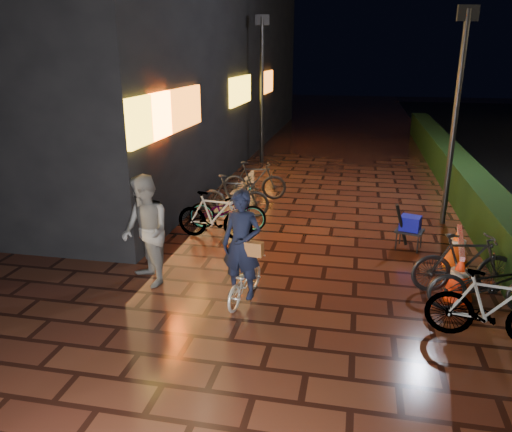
% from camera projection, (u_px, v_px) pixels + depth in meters
% --- Properties ---
extents(ground, '(80.00, 80.00, 0.00)m').
position_uv_depth(ground, '(320.00, 293.00, 8.26)').
color(ground, '#381911').
rests_on(ground, ground).
extents(hedge, '(0.70, 20.00, 1.00)m').
position_uv_depth(hedge, '(453.00, 168.00, 14.92)').
color(hedge, black).
rests_on(hedge, ground).
extents(bystander_person, '(1.17, 1.17, 1.91)m').
position_uv_depth(bystander_person, '(145.00, 231.00, 8.33)').
color(bystander_person, slate).
rests_on(bystander_person, ground).
extents(storefront_block, '(12.09, 22.00, 9.00)m').
position_uv_depth(storefront_block, '(103.00, 33.00, 19.36)').
color(storefront_block, black).
rests_on(storefront_block, ground).
extents(lamp_post_hedge, '(0.45, 0.18, 4.73)m').
position_uv_depth(lamp_post_hedge, '(456.00, 110.00, 10.85)').
color(lamp_post_hedge, black).
rests_on(lamp_post_hedge, ground).
extents(lamp_post_sf, '(0.47, 0.22, 4.98)m').
position_uv_depth(lamp_post_sf, '(262.00, 85.00, 17.15)').
color(lamp_post_sf, black).
rests_on(lamp_post_sf, ground).
extents(cyclist, '(0.70, 1.35, 1.86)m').
position_uv_depth(cyclist, '(243.00, 261.00, 7.80)').
color(cyclist, silver).
rests_on(cyclist, ground).
extents(traffic_barrier, '(0.68, 1.89, 0.77)m').
position_uv_depth(traffic_barrier, '(458.00, 260.00, 8.63)').
color(traffic_barrier, '#FA2D0D').
rests_on(traffic_barrier, ground).
extents(cart_assembly, '(0.66, 0.56, 0.99)m').
position_uv_depth(cart_assembly, '(409.00, 225.00, 9.99)').
color(cart_assembly, black).
rests_on(cart_assembly, ground).
extents(parked_bikes_storefront, '(1.97, 3.84, 1.03)m').
position_uv_depth(parked_bikes_storefront, '(234.00, 200.00, 11.73)').
color(parked_bikes_storefront, black).
rests_on(parked_bikes_storefront, ground).
extents(parked_bikes_hedge, '(2.01, 2.25, 1.03)m').
position_uv_depth(parked_bikes_hedge, '(481.00, 284.00, 7.49)').
color(parked_bikes_hedge, black).
rests_on(parked_bikes_hedge, ground).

